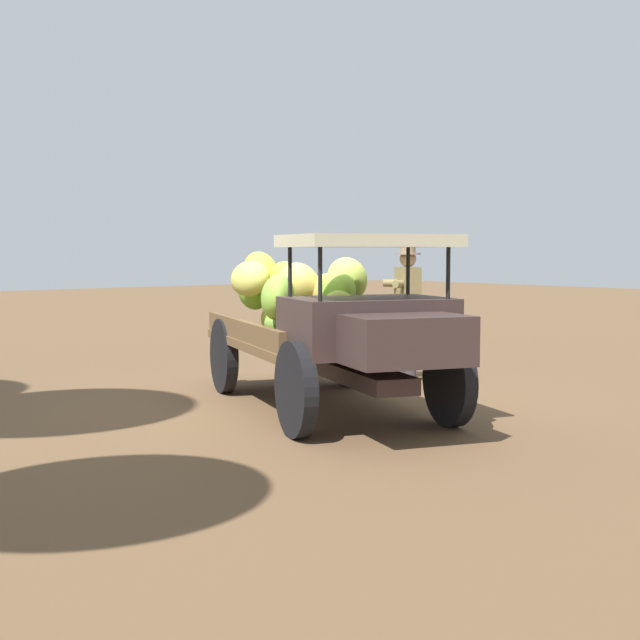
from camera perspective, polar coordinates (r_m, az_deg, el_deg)
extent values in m
plane|color=brown|center=(9.90, -0.36, -5.65)|extent=(60.00, 60.00, 0.00)
cube|color=#3A2A28|center=(9.88, 0.20, -2.71)|extent=(3.92, 1.75, 0.16)
cylinder|color=black|center=(8.90, 8.29, -3.89)|extent=(0.90, 0.44, 0.91)
cylinder|color=black|center=(8.27, -1.57, -4.48)|extent=(0.90, 0.44, 0.91)
cylinder|color=black|center=(11.42, 1.64, -1.98)|extent=(0.90, 0.44, 0.91)
cylinder|color=black|center=(10.94, -6.18, -2.30)|extent=(0.90, 0.44, 0.91)
cube|color=brown|center=(10.28, -0.66, -1.42)|extent=(3.40, 2.62, 0.10)
cube|color=brown|center=(10.55, 3.44, -0.40)|extent=(2.85, 1.08, 0.22)
cube|color=brown|center=(10.03, -4.98, -0.66)|extent=(2.85, 1.08, 0.22)
cube|color=#3A2A28|center=(8.67, 3.04, -0.38)|extent=(1.54, 1.80, 0.55)
cube|color=#3A2A28|center=(7.86, 5.59, -1.30)|extent=(1.02, 1.24, 0.44)
cylinder|color=black|center=(8.52, 8.22, 3.20)|extent=(0.04, 0.04, 0.55)
cylinder|color=black|center=(7.99, 0.01, 3.17)|extent=(0.04, 0.04, 0.55)
cylinder|color=black|center=(9.31, 5.66, 3.34)|extent=(0.04, 0.04, 0.55)
cylinder|color=black|center=(8.83, -1.94, 3.29)|extent=(0.04, 0.04, 0.55)
cube|color=beige|center=(8.64, 3.06, 5.08)|extent=(1.66, 1.84, 0.12)
ellipsoid|color=gold|center=(11.01, -0.47, 0.88)|extent=(0.63, 0.63, 0.50)
ellipsoid|color=#AECD46|center=(9.10, 1.17, 0.50)|extent=(0.67, 0.67, 0.50)
ellipsoid|color=#ACCF36|center=(10.57, -3.78, 3.06)|extent=(0.73, 0.73, 0.63)
ellipsoid|color=#8AC139|center=(9.51, 0.99, 1.72)|extent=(0.69, 0.61, 0.58)
ellipsoid|color=#B1CE3D|center=(10.69, -2.21, 0.95)|extent=(0.67, 0.76, 0.61)
ellipsoid|color=#81BA34|center=(10.86, -4.27, 2.01)|extent=(0.68, 0.68, 0.57)
ellipsoid|color=#ADC633|center=(10.24, -2.20, 2.57)|extent=(0.64, 0.49, 0.48)
ellipsoid|color=#D3B451|center=(9.70, -1.42, 2.18)|extent=(0.61, 0.60, 0.61)
ellipsoid|color=tan|center=(9.69, 0.39, 1.62)|extent=(0.72, 0.68, 0.46)
ellipsoid|color=#8ABC3E|center=(9.24, -2.73, 1.48)|extent=(0.78, 0.71, 0.53)
ellipsoid|color=#B0D04C|center=(9.66, 1.76, 2.64)|extent=(0.51, 0.53, 0.56)
ellipsoid|color=#C5BD52|center=(10.37, -4.52, 2.67)|extent=(0.63, 0.64, 0.54)
ellipsoid|color=#BDCF35|center=(10.64, 0.49, 0.43)|extent=(0.77, 0.78, 0.50)
ellipsoid|color=#87B43F|center=(9.78, -2.50, -0.26)|extent=(0.62, 0.62, 0.42)
ellipsoid|color=gold|center=(11.38, -2.06, 1.90)|extent=(0.59, 0.70, 0.66)
ellipsoid|color=gold|center=(10.55, -2.79, 0.09)|extent=(0.67, 0.63, 0.48)
cylinder|color=#3E3841|center=(11.85, 5.84, -1.79)|extent=(0.15, 0.15, 0.90)
cylinder|color=#3E3841|center=(12.09, 5.39, -1.66)|extent=(0.15, 0.15, 0.90)
cube|color=olive|center=(11.91, 5.64, 1.91)|extent=(0.46, 0.38, 0.62)
cylinder|color=olive|center=(11.78, 5.36, 2.33)|extent=(0.20, 0.41, 0.10)
cylinder|color=olive|center=(11.97, 5.03, 2.37)|extent=(0.40, 0.27, 0.10)
sphere|color=#9D7757|center=(11.90, 5.66, 3.92)|extent=(0.22, 0.22, 0.22)
cylinder|color=#8B7056|center=(11.90, 5.66, 4.24)|extent=(0.34, 0.34, 0.02)
cylinder|color=#8B7056|center=(11.90, 5.66, 4.53)|extent=(0.20, 0.20, 0.10)
cube|color=olive|center=(12.33, -1.37, -2.61)|extent=(0.66, 0.68, 0.44)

